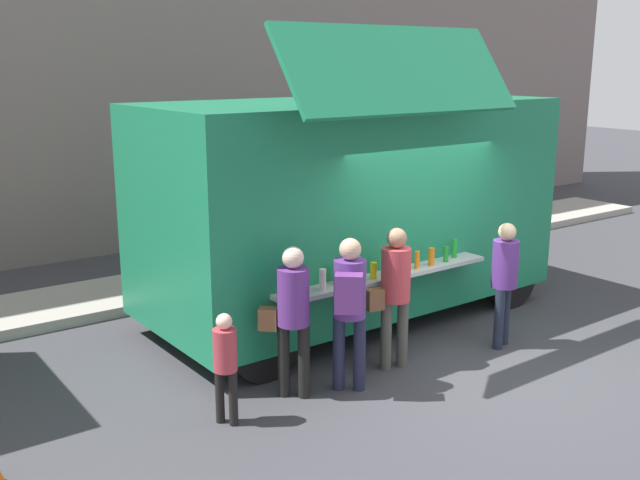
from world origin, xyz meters
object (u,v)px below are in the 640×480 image
(trash_bin, at_px, (438,220))
(customer_extra_browsing, at_px, (505,274))
(food_truck_main, at_px, (351,202))
(customer_mid_with_backpack, at_px, (350,300))
(child_near_queue, at_px, (225,359))
(customer_front_ordering, at_px, (394,286))
(customer_rear_waiting, at_px, (292,309))

(trash_bin, bearing_deg, customer_extra_browsing, -125.95)
(food_truck_main, distance_m, customer_extra_browsing, 2.30)
(customer_extra_browsing, bearing_deg, customer_mid_with_backpack, 66.89)
(trash_bin, height_order, child_near_queue, child_near_queue)
(customer_front_ordering, bearing_deg, customer_mid_with_backpack, 114.58)
(food_truck_main, relative_size, customer_front_ordering, 3.40)
(food_truck_main, bearing_deg, customer_mid_with_backpack, -129.56)
(customer_front_ordering, relative_size, customer_rear_waiting, 1.01)
(customer_front_ordering, xyz_separation_m, customer_extra_browsing, (1.57, -0.29, -0.05))
(customer_front_ordering, height_order, customer_rear_waiting, customer_front_ordering)
(customer_extra_browsing, bearing_deg, customer_front_ordering, 58.59)
(food_truck_main, bearing_deg, customer_extra_browsing, -68.52)
(food_truck_main, relative_size, trash_bin, 5.92)
(customer_mid_with_backpack, xyz_separation_m, customer_rear_waiting, (-0.58, 0.25, -0.06))
(trash_bin, bearing_deg, child_near_queue, -149.35)
(trash_bin, relative_size, customer_extra_browsing, 0.61)
(customer_front_ordering, distance_m, customer_mid_with_backpack, 0.84)
(customer_extra_browsing, relative_size, child_near_queue, 1.38)
(food_truck_main, relative_size, customer_mid_with_backpack, 3.35)
(customer_front_ordering, xyz_separation_m, customer_mid_with_backpack, (-0.81, -0.20, 0.05))
(customer_mid_with_backpack, bearing_deg, customer_rear_waiting, 107.24)
(customer_rear_waiting, height_order, customer_extra_browsing, customer_rear_waiting)
(customer_front_ordering, bearing_deg, child_near_queue, 102.99)
(food_truck_main, height_order, child_near_queue, food_truck_main)
(trash_bin, relative_size, child_near_queue, 0.84)
(customer_extra_browsing, bearing_deg, food_truck_main, 1.84)
(customer_rear_waiting, distance_m, child_near_queue, 0.94)
(customer_extra_browsing, bearing_deg, trash_bin, -56.77)
(trash_bin, xyz_separation_m, child_near_queue, (-6.99, -4.14, 0.21))
(customer_front_ordering, xyz_separation_m, customer_rear_waiting, (-1.39, 0.05, -0.01))
(trash_bin, xyz_separation_m, customer_extra_browsing, (-3.15, -4.35, 0.47))
(customer_rear_waiting, height_order, child_near_queue, customer_rear_waiting)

